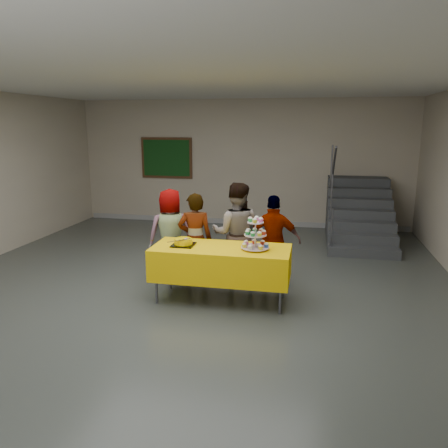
{
  "coord_description": "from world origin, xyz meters",
  "views": [
    {
      "loc": [
        1.76,
        -5.41,
        2.39
      ],
      "look_at": [
        0.55,
        0.38,
        1.05
      ],
      "focal_mm": 35.0,
      "sensor_mm": 36.0,
      "label": 1
    }
  ],
  "objects_px": {
    "schoolchild_d": "(274,241)",
    "bear_cake": "(183,241)",
    "bake_table": "(221,262)",
    "schoolchild_b": "(195,239)",
    "schoolchild_c": "(236,233)",
    "noticeboard": "(167,158)",
    "cupcake_stand": "(255,237)",
    "staircase": "(358,216)",
    "schoolchild_a": "(171,234)"
  },
  "relations": [
    {
      "from": "cupcake_stand",
      "to": "staircase",
      "type": "height_order",
      "value": "staircase"
    },
    {
      "from": "cupcake_stand",
      "to": "schoolchild_a",
      "type": "distance_m",
      "value": 1.66
    },
    {
      "from": "schoolchild_b",
      "to": "schoolchild_a",
      "type": "bearing_deg",
      "value": -39.45
    },
    {
      "from": "bake_table",
      "to": "schoolchild_b",
      "type": "xyz_separation_m",
      "value": [
        -0.52,
        0.55,
        0.15
      ]
    },
    {
      "from": "bear_cake",
      "to": "schoolchild_d",
      "type": "bearing_deg",
      "value": 34.65
    },
    {
      "from": "cupcake_stand",
      "to": "schoolchild_d",
      "type": "distance_m",
      "value": 0.86
    },
    {
      "from": "bake_table",
      "to": "schoolchild_a",
      "type": "xyz_separation_m",
      "value": [
        -0.98,
        0.77,
        0.16
      ]
    },
    {
      "from": "bake_table",
      "to": "schoolchild_c",
      "type": "xyz_separation_m",
      "value": [
        0.07,
        0.77,
        0.22
      ]
    },
    {
      "from": "bake_table",
      "to": "schoolchild_b",
      "type": "bearing_deg",
      "value": 133.35
    },
    {
      "from": "bear_cake",
      "to": "schoolchild_d",
      "type": "distance_m",
      "value": 1.43
    },
    {
      "from": "bake_table",
      "to": "bear_cake",
      "type": "distance_m",
      "value": 0.59
    },
    {
      "from": "schoolchild_d",
      "to": "noticeboard",
      "type": "height_order",
      "value": "noticeboard"
    },
    {
      "from": "noticeboard",
      "to": "cupcake_stand",
      "type": "bearing_deg",
      "value": -58.98
    },
    {
      "from": "bake_table",
      "to": "noticeboard",
      "type": "relative_size",
      "value": 1.45
    },
    {
      "from": "schoolchild_a",
      "to": "cupcake_stand",
      "type": "bearing_deg",
      "value": 128.87
    },
    {
      "from": "bear_cake",
      "to": "schoolchild_b",
      "type": "bearing_deg",
      "value": 88.98
    },
    {
      "from": "staircase",
      "to": "noticeboard",
      "type": "distance_m",
      "value": 4.77
    },
    {
      "from": "cupcake_stand",
      "to": "schoolchild_c",
      "type": "relative_size",
      "value": 0.29
    },
    {
      "from": "cupcake_stand",
      "to": "schoolchild_c",
      "type": "distance_m",
      "value": 0.89
    },
    {
      "from": "bear_cake",
      "to": "noticeboard",
      "type": "distance_m",
      "value": 5.22
    },
    {
      "from": "bake_table",
      "to": "cupcake_stand",
      "type": "relative_size",
      "value": 4.22
    },
    {
      "from": "schoolchild_d",
      "to": "staircase",
      "type": "relative_size",
      "value": 0.58
    },
    {
      "from": "bake_table",
      "to": "noticeboard",
      "type": "xyz_separation_m",
      "value": [
        -2.41,
        4.79,
        1.04
      ]
    },
    {
      "from": "bear_cake",
      "to": "staircase",
      "type": "distance_m",
      "value": 4.8
    },
    {
      "from": "bake_table",
      "to": "schoolchild_b",
      "type": "height_order",
      "value": "schoolchild_b"
    },
    {
      "from": "schoolchild_a",
      "to": "schoolchild_b",
      "type": "bearing_deg",
      "value": 131.53
    },
    {
      "from": "bear_cake",
      "to": "noticeboard",
      "type": "relative_size",
      "value": 0.28
    },
    {
      "from": "bear_cake",
      "to": "schoolchild_b",
      "type": "relative_size",
      "value": 0.25
    },
    {
      "from": "bake_table",
      "to": "noticeboard",
      "type": "height_order",
      "value": "noticeboard"
    },
    {
      "from": "bake_table",
      "to": "schoolchild_a",
      "type": "relative_size",
      "value": 1.31
    },
    {
      "from": "schoolchild_c",
      "to": "staircase",
      "type": "distance_m",
      "value": 3.81
    },
    {
      "from": "schoolchild_b",
      "to": "schoolchild_d",
      "type": "bearing_deg",
      "value": 178.04
    },
    {
      "from": "noticeboard",
      "to": "bake_table",
      "type": "bearing_deg",
      "value": -63.23
    },
    {
      "from": "schoolchild_c",
      "to": "bake_table",
      "type": "bearing_deg",
      "value": 79.71
    },
    {
      "from": "bake_table",
      "to": "staircase",
      "type": "height_order",
      "value": "staircase"
    },
    {
      "from": "bake_table",
      "to": "schoolchild_c",
      "type": "height_order",
      "value": "schoolchild_c"
    },
    {
      "from": "bear_cake",
      "to": "bake_table",
      "type": "bearing_deg",
      "value": 1.73
    },
    {
      "from": "bake_table",
      "to": "schoolchild_c",
      "type": "bearing_deg",
      "value": 84.7
    },
    {
      "from": "staircase",
      "to": "noticeboard",
      "type": "xyz_separation_m",
      "value": [
        -4.56,
        0.84,
        1.11
      ]
    },
    {
      "from": "cupcake_stand",
      "to": "staircase",
      "type": "distance_m",
      "value": 4.32
    },
    {
      "from": "staircase",
      "to": "noticeboard",
      "type": "relative_size",
      "value": 1.85
    },
    {
      "from": "staircase",
      "to": "noticeboard",
      "type": "height_order",
      "value": "noticeboard"
    },
    {
      "from": "bake_table",
      "to": "schoolchild_a",
      "type": "bearing_deg",
      "value": 141.78
    },
    {
      "from": "staircase",
      "to": "noticeboard",
      "type": "bearing_deg",
      "value": 169.62
    },
    {
      "from": "cupcake_stand",
      "to": "schoolchild_b",
      "type": "xyz_separation_m",
      "value": [
        -0.99,
        0.56,
        -0.24
      ]
    },
    {
      "from": "bake_table",
      "to": "schoolchild_a",
      "type": "height_order",
      "value": "schoolchild_a"
    },
    {
      "from": "cupcake_stand",
      "to": "noticeboard",
      "type": "distance_m",
      "value": 5.63
    },
    {
      "from": "schoolchild_d",
      "to": "bear_cake",
      "type": "bearing_deg",
      "value": 29.93
    },
    {
      "from": "bake_table",
      "to": "cupcake_stand",
      "type": "bearing_deg",
      "value": -0.99
    },
    {
      "from": "schoolchild_c",
      "to": "schoolchild_d",
      "type": "bearing_deg",
      "value": 177.43
    }
  ]
}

